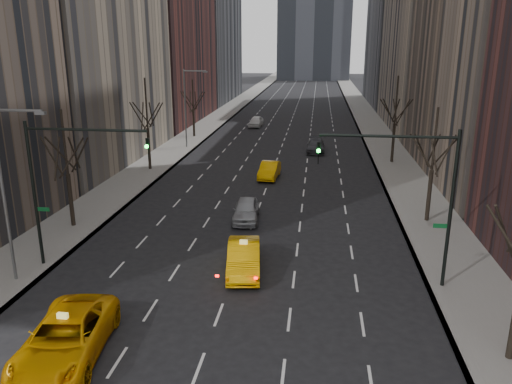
% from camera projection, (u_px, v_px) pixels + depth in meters
% --- Properties ---
extents(sidewalk_left, '(4.50, 320.00, 0.15)m').
position_uv_depth(sidewalk_left, '(219.00, 117.00, 83.31)').
color(sidewalk_left, slate).
rests_on(sidewalk_left, ground).
extents(sidewalk_right, '(4.50, 320.00, 0.15)m').
position_uv_depth(sidewalk_right, '(368.00, 120.00, 80.42)').
color(sidewalk_right, slate).
rests_on(sidewalk_right, ground).
extents(tree_lw_b, '(3.36, 3.50, 7.82)m').
position_uv_depth(tree_lw_b, '(68.00, 174.00, 32.80)').
color(tree_lw_b, black).
rests_on(tree_lw_b, ground).
extents(tree_lw_c, '(3.36, 3.50, 8.74)m').
position_uv_depth(tree_lw_c, '(148.00, 129.00, 47.92)').
color(tree_lw_c, black).
rests_on(tree_lw_c, ground).
extents(tree_lw_d, '(3.36, 3.50, 7.36)m').
position_uv_depth(tree_lw_d, '(193.00, 110.00, 65.17)').
color(tree_lw_d, black).
rests_on(tree_lw_d, ground).
extents(tree_rw_b, '(3.36, 3.50, 7.82)m').
position_uv_depth(tree_rw_b, '(432.00, 170.00, 33.77)').
color(tree_rw_b, black).
rests_on(tree_rw_b, ground).
extents(tree_rw_c, '(3.36, 3.50, 8.74)m').
position_uv_depth(tree_rw_c, '(395.00, 124.00, 50.79)').
color(tree_rw_c, black).
rests_on(tree_rw_c, ground).
extents(traffic_mast_left, '(6.69, 0.39, 8.00)m').
position_uv_depth(traffic_mast_left, '(61.00, 172.00, 26.24)').
color(traffic_mast_left, black).
rests_on(traffic_mast_left, ground).
extents(traffic_mast_right, '(6.69, 0.39, 8.00)m').
position_uv_depth(traffic_mast_right, '(417.00, 183.00, 24.09)').
color(traffic_mast_right, black).
rests_on(traffic_mast_right, ground).
extents(streetlight_near, '(2.83, 0.22, 9.00)m').
position_uv_depth(streetlight_near, '(8.00, 178.00, 24.51)').
color(streetlight_near, slate).
rests_on(streetlight_near, ground).
extents(streetlight_far, '(2.83, 0.22, 9.00)m').
position_uv_depth(streetlight_far, '(188.00, 100.00, 57.79)').
color(streetlight_far, slate).
rests_on(streetlight_far, ground).
extents(taxi_suv, '(3.61, 6.56, 1.74)m').
position_uv_depth(taxi_suv, '(66.00, 338.00, 19.59)').
color(taxi_suv, '#DF9604').
rests_on(taxi_suv, ground).
extents(taxi_sedan, '(2.34, 5.12, 1.63)m').
position_uv_depth(taxi_sedan, '(244.00, 258.00, 27.04)').
color(taxi_sedan, '#FFB305').
rests_on(taxi_sedan, ground).
extents(silver_sedan_ahead, '(2.09, 4.50, 1.49)m').
position_uv_depth(silver_sedan_ahead, '(246.00, 210.00, 34.98)').
color(silver_sedan_ahead, '#97999E').
rests_on(silver_sedan_ahead, ground).
extents(far_taxi, '(1.86, 4.60, 1.49)m').
position_uv_depth(far_taxi, '(269.00, 170.00, 46.01)').
color(far_taxi, '#FFB105').
rests_on(far_taxi, ground).
extents(far_suv_grey, '(2.05, 4.97, 1.44)m').
position_uv_depth(far_suv_grey, '(316.00, 146.00, 56.99)').
color(far_suv_grey, '#333338').
rests_on(far_suv_grey, ground).
extents(far_car_white, '(2.08, 4.60, 1.53)m').
position_uv_depth(far_car_white, '(256.00, 121.00, 74.37)').
color(far_car_white, white).
rests_on(far_car_white, ground).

